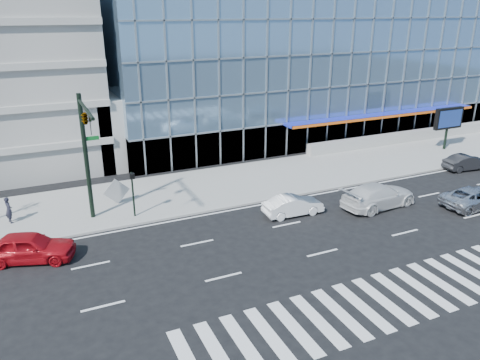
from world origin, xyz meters
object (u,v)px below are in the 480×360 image
object	(u,v)px
dark_sedan	(466,162)
tilted_panel	(117,191)
silver_suv	(474,197)
pedestrian	(9,210)
traffic_signal	(86,131)
white_sedan	(293,205)
red_sedan	(29,247)
ped_signal_post	(133,188)
marquee_sign	(449,119)
white_suv	(379,196)

from	to	relation	value
dark_sedan	tilted_panel	world-z (taller)	tilted_panel
dark_sedan	tilted_panel	distance (m)	28.62
silver_suv	pedestrian	size ratio (longest dim) A/B	2.88
dark_sedan	traffic_signal	bearing A→B (deg)	93.55
white_sedan	traffic_signal	bearing A→B (deg)	76.54
silver_suv	red_sedan	bearing A→B (deg)	79.69
silver_suv	dark_sedan	bearing A→B (deg)	-46.35
traffic_signal	dark_sedan	bearing A→B (deg)	-2.98
traffic_signal	white_sedan	xyz separation A→B (m)	(12.13, -3.41, -5.50)
traffic_signal	ped_signal_post	world-z (taller)	traffic_signal
pedestrian	tilted_panel	xyz separation A→B (m)	(6.71, 0.22, 0.06)
dark_sedan	marquee_sign	bearing A→B (deg)	-23.38
pedestrian	tilted_panel	bearing A→B (deg)	-108.63
traffic_signal	pedestrian	bearing A→B (deg)	150.84
ped_signal_post	dark_sedan	distance (m)	27.74
marquee_sign	white_sedan	size ratio (longest dim) A/B	0.99
red_sedan	pedestrian	distance (m)	5.48
dark_sedan	silver_suv	bearing A→B (deg)	140.85
traffic_signal	red_sedan	world-z (taller)	traffic_signal
silver_suv	tilted_panel	bearing A→B (deg)	64.39
traffic_signal	marquee_sign	bearing A→B (deg)	5.92
marquee_sign	tilted_panel	size ratio (longest dim) A/B	3.08
pedestrian	tilted_panel	world-z (taller)	tilted_panel
ped_signal_post	pedestrian	xyz separation A→B (m)	(-7.35, 2.33, -1.14)
silver_suv	tilted_panel	world-z (taller)	tilted_panel
silver_suv	dark_sedan	xyz separation A→B (m)	(6.00, 5.86, -0.03)
white_sedan	red_sedan	size ratio (longest dim) A/B	0.85
red_sedan	pedestrian	xyz separation A→B (m)	(-1.00, 5.38, 0.20)
traffic_signal	white_sedan	bearing A→B (deg)	-15.72
traffic_signal	tilted_panel	bearing A→B (deg)	57.53
dark_sedan	white_suv	bearing A→B (deg)	111.14
dark_sedan	tilted_panel	bearing A→B (deg)	87.50
silver_suv	white_sedan	world-z (taller)	silver_suv
white_suv	red_sedan	xyz separation A→B (m)	(-21.98, 2.02, -0.01)
silver_suv	dark_sedan	world-z (taller)	silver_suv
traffic_signal	tilted_panel	world-z (taller)	traffic_signal
marquee_sign	silver_suv	size ratio (longest dim) A/B	0.81
traffic_signal	pedestrian	size ratio (longest dim) A/B	4.68
red_sedan	tilted_panel	bearing A→B (deg)	-26.80
dark_sedan	pedestrian	bearing A→B (deg)	89.56
traffic_signal	red_sedan	xyz separation A→B (m)	(-3.86, -2.68, -5.36)
marquee_sign	white_sedan	world-z (taller)	marquee_sign
traffic_signal	white_suv	distance (m)	19.47
ped_signal_post	marquee_sign	xyz separation A→B (m)	(30.50, 3.05, 0.93)
white_suv	dark_sedan	xyz separation A→B (m)	(12.00, 3.13, -0.17)
white_suv	red_sedan	distance (m)	22.07
dark_sedan	pedestrian	world-z (taller)	pedestrian
white_sedan	marquee_sign	bearing A→B (deg)	-69.61
marquee_sign	silver_suv	bearing A→B (deg)	-129.27
white_suv	marquee_sign	bearing A→B (deg)	-66.95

